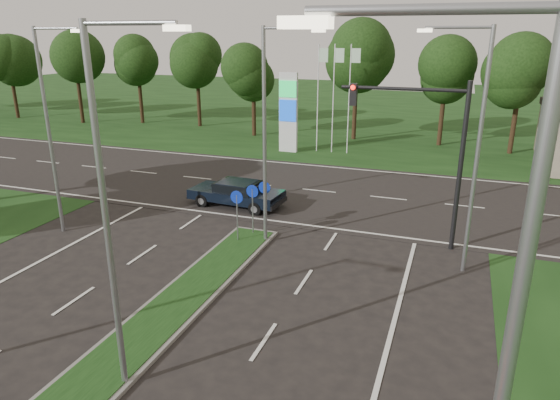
% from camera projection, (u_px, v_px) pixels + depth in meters
% --- Properties ---
extents(verge_far, '(160.00, 50.00, 0.02)m').
position_uv_depth(verge_far, '(384.00, 114.00, 56.97)').
color(verge_far, black).
rests_on(verge_far, ground).
extents(cross_road, '(160.00, 12.00, 0.02)m').
position_uv_depth(cross_road, '(303.00, 189.00, 29.33)').
color(cross_road, black).
rests_on(cross_road, ground).
extents(streetlight_median_near, '(2.53, 0.22, 9.00)m').
position_uv_depth(streetlight_median_near, '(111.00, 201.00, 11.34)').
color(streetlight_median_near, gray).
rests_on(streetlight_median_near, ground).
extents(streetlight_median_far, '(2.53, 0.22, 9.00)m').
position_uv_depth(streetlight_median_far, '(269.00, 127.00, 20.26)').
color(streetlight_median_far, gray).
rests_on(streetlight_median_far, ground).
extents(streetlight_left_far, '(2.53, 0.22, 9.00)m').
position_uv_depth(streetlight_left_far, '(51.00, 122.00, 21.47)').
color(streetlight_left_far, gray).
rests_on(streetlight_left_far, ground).
extents(streetlight_right_far, '(2.53, 0.22, 9.00)m').
position_uv_depth(streetlight_right_far, '(473.00, 141.00, 17.74)').
color(streetlight_right_far, gray).
rests_on(streetlight_right_far, ground).
extents(streetlight_right_near, '(2.53, 0.22, 9.00)m').
position_uv_depth(streetlight_right_near, '(481.00, 395.00, 5.26)').
color(streetlight_right_near, gray).
rests_on(streetlight_right_near, ground).
extents(traffic_signal, '(5.10, 0.42, 7.00)m').
position_uv_depth(traffic_signal, '(429.00, 139.00, 20.18)').
color(traffic_signal, black).
rests_on(traffic_signal, ground).
extents(median_signs, '(1.16, 1.76, 2.38)m').
position_uv_depth(median_signs, '(252.00, 200.00, 22.01)').
color(median_signs, gray).
rests_on(median_signs, ground).
extents(gas_pylon, '(5.80, 1.26, 8.00)m').
position_uv_depth(gas_pylon, '(291.00, 110.00, 37.60)').
color(gas_pylon, silver).
rests_on(gas_pylon, ground).
extents(treeline_far, '(6.00, 6.00, 9.90)m').
position_uv_depth(treeline_far, '(362.00, 57.00, 41.34)').
color(treeline_far, black).
rests_on(treeline_far, ground).
extents(navy_sedan, '(5.03, 2.36, 1.35)m').
position_uv_depth(navy_sedan, '(237.00, 193.00, 26.30)').
color(navy_sedan, black).
rests_on(navy_sedan, ground).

